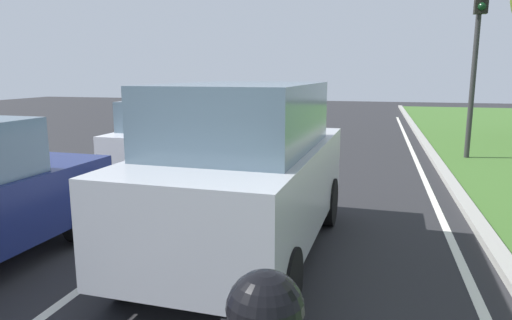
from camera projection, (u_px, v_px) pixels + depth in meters
The scene contains 7 objects.
ground_plane at pixel (266, 176), 10.84m from camera, with size 60.00×60.00×0.00m, color #262628.
lane_line_center at pixel (237, 175), 11.01m from camera, with size 0.12×32.00×0.01m, color silver.
lane_line_right_edge at pixel (427, 186), 9.95m from camera, with size 0.12×32.00×0.01m, color silver.
curb_right at pixel (452, 184), 9.81m from camera, with size 0.24×48.00×0.12m, color #9E9B93.
car_suv_ahead at pixel (246, 170), 5.96m from camera, with size 2.10×4.57×2.28m.
car_hatchback_far at pixel (168, 137), 11.03m from camera, with size 1.79×3.73×1.78m.
traffic_light_near_right at pixel (478, 33), 12.21m from camera, with size 0.32×0.50×5.19m.
Camera 1 is at (2.44, 3.71, 2.41)m, focal length 32.25 mm.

